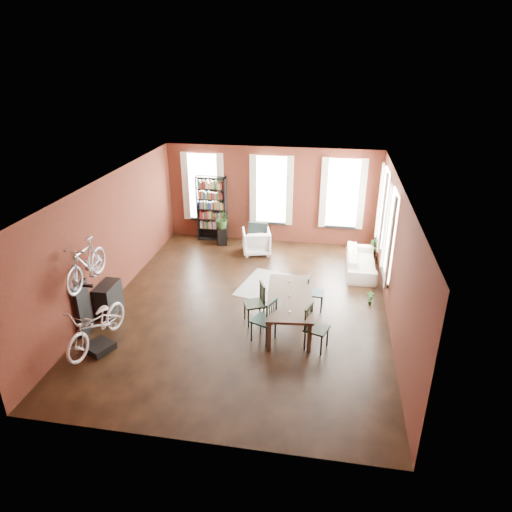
% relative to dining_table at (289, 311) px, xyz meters
% --- Properties ---
extents(room, '(9.00, 9.04, 3.22)m').
position_rel_dining_table_xyz_m(room, '(-0.91, 1.29, 1.75)').
color(room, black).
rests_on(room, ground).
extents(dining_table, '(1.24, 2.34, 0.77)m').
position_rel_dining_table_xyz_m(dining_table, '(0.00, 0.00, 0.00)').
color(dining_table, '#47382A').
rests_on(dining_table, ground).
extents(dining_chair_a, '(0.63, 0.63, 1.04)m').
position_rel_dining_table_xyz_m(dining_chair_a, '(-0.50, -0.71, 0.14)').
color(dining_chair_a, '#173431').
rests_on(dining_chair_a, ground).
extents(dining_chair_b, '(0.61, 0.61, 1.01)m').
position_rel_dining_table_xyz_m(dining_chair_b, '(-0.84, -0.02, 0.12)').
color(dining_chair_b, '#1F2E1B').
rests_on(dining_chair_b, ground).
extents(dining_chair_c, '(0.59, 0.59, 1.01)m').
position_rel_dining_table_xyz_m(dining_chair_c, '(0.68, -0.83, 0.12)').
color(dining_chair_c, black).
rests_on(dining_chair_c, ground).
extents(dining_chair_d, '(0.43, 0.43, 0.89)m').
position_rel_dining_table_xyz_m(dining_chair_d, '(0.57, 0.86, 0.06)').
color(dining_chair_d, '#1B393C').
rests_on(dining_chair_d, ground).
extents(bookshelf, '(1.00, 0.32, 2.20)m').
position_rel_dining_table_xyz_m(bookshelf, '(-3.16, 4.97, 0.72)').
color(bookshelf, black).
rests_on(bookshelf, ground).
extents(white_armchair, '(1.03, 0.99, 0.87)m').
position_rel_dining_table_xyz_m(white_armchair, '(-1.47, 4.03, 0.05)').
color(white_armchair, white).
rests_on(white_armchair, ground).
extents(cream_sofa, '(0.61, 2.08, 0.81)m').
position_rel_dining_table_xyz_m(cream_sofa, '(1.79, 3.27, 0.02)').
color(cream_sofa, beige).
rests_on(cream_sofa, ground).
extents(striped_rug, '(1.51, 2.01, 0.01)m').
position_rel_dining_table_xyz_m(striped_rug, '(-0.91, 1.90, -0.38)').
color(striped_rug, black).
rests_on(striped_rug, ground).
extents(bike_trainer, '(0.71, 0.71, 0.16)m').
position_rel_dining_table_xyz_m(bike_trainer, '(-3.97, -1.71, -0.31)').
color(bike_trainer, black).
rests_on(bike_trainer, ground).
extents(bike_wall_rack, '(0.16, 0.60, 1.30)m').
position_rel_dining_table_xyz_m(bike_wall_rack, '(-4.56, -1.13, 0.27)').
color(bike_wall_rack, black).
rests_on(bike_wall_rack, ground).
extents(console_table, '(0.40, 0.80, 0.80)m').
position_rel_dining_table_xyz_m(console_table, '(-4.44, -0.23, 0.02)').
color(console_table, black).
rests_on(console_table, ground).
extents(plant_stand, '(0.38, 0.38, 0.59)m').
position_rel_dining_table_xyz_m(plant_stand, '(-2.73, 4.54, -0.09)').
color(plant_stand, black).
rests_on(plant_stand, ground).
extents(plant_by_sofa, '(0.62, 0.78, 0.31)m').
position_rel_dining_table_xyz_m(plant_by_sofa, '(2.21, 4.31, -0.23)').
color(plant_by_sofa, '#2C5B24').
rests_on(plant_by_sofa, ground).
extents(plant_small, '(0.29, 0.41, 0.13)m').
position_rel_dining_table_xyz_m(plant_small, '(1.95, 1.29, -0.32)').
color(plant_small, '#2C6327').
rests_on(plant_small, ground).
extents(bicycle_floor, '(0.82, 1.11, 1.93)m').
position_rel_dining_table_xyz_m(bicycle_floor, '(-3.93, -1.71, 0.74)').
color(bicycle_floor, beige).
rests_on(bicycle_floor, bike_trainer).
extents(bicycle_hung, '(0.47, 1.00, 1.66)m').
position_rel_dining_table_xyz_m(bicycle_hung, '(-4.31, -1.13, 1.75)').
color(bicycle_hung, '#A5A8AD').
rests_on(bicycle_hung, bike_wall_rack).
extents(plant_on_stand, '(0.63, 0.69, 0.50)m').
position_rel_dining_table_xyz_m(plant_on_stand, '(-2.70, 4.55, 0.45)').
color(plant_on_stand, '#2E5221').
rests_on(plant_on_stand, plant_stand).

